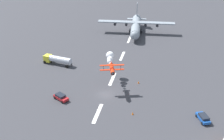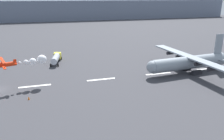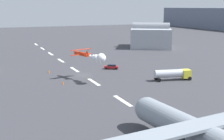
# 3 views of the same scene
# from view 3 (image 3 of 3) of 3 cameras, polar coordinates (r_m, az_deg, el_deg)

# --- Properties ---
(ground_plane) EXTENTS (440.00, 440.00, 0.00)m
(ground_plane) POSITION_cam_3_polar(r_m,az_deg,el_deg) (87.28, -5.37, -0.97)
(ground_plane) COLOR #38383D
(ground_plane) RESTS_ON ground
(runway_stripe_0) EXTENTS (8.00, 0.90, 0.01)m
(runway_stripe_0) POSITION_cam_3_polar(r_m,az_deg,el_deg) (162.97, -13.99, 4.66)
(runway_stripe_0) COLOR white
(runway_stripe_0) RESTS_ON ground
(runway_stripe_1) EXTENTS (8.00, 0.90, 0.01)m
(runway_stripe_1) POSITION_cam_3_polar(r_m,az_deg,el_deg) (145.88, -12.85, 3.92)
(runway_stripe_1) COLOR white
(runway_stripe_1) RESTS_ON ground
(runway_stripe_2) EXTENTS (8.00, 0.90, 0.01)m
(runway_stripe_2) POSITION_cam_3_polar(r_m,az_deg,el_deg) (128.89, -11.40, 2.98)
(runway_stripe_2) COLOR white
(runway_stripe_2) RESTS_ON ground
(runway_stripe_3) EXTENTS (8.00, 0.90, 0.01)m
(runway_stripe_3) POSITION_cam_3_polar(r_m,az_deg,el_deg) (112.06, -9.53, 1.76)
(runway_stripe_3) COLOR white
(runway_stripe_3) RESTS_ON ground
(runway_stripe_4) EXTENTS (8.00, 0.90, 0.01)m
(runway_stripe_4) POSITION_cam_3_polar(r_m,az_deg,el_deg) (95.45, -6.99, 0.10)
(runway_stripe_4) COLOR white
(runway_stripe_4) RESTS_ON ground
(runway_stripe_5) EXTENTS (8.00, 0.90, 0.01)m
(runway_stripe_5) POSITION_cam_3_polar(r_m,az_deg,el_deg) (79.23, -3.41, -2.25)
(runway_stripe_5) COLOR white
(runway_stripe_5) RESTS_ON ground
(runway_stripe_6) EXTENTS (8.00, 0.90, 0.01)m
(runway_stripe_6) POSITION_cam_3_polar(r_m,az_deg,el_deg) (63.67, 2.00, -5.75)
(runway_stripe_6) COLOR white
(runway_stripe_6) RESTS_ON ground
(runway_stripe_7) EXTENTS (8.00, 0.90, 0.01)m
(runway_stripe_7) POSITION_cam_3_polar(r_m,az_deg,el_deg) (49.42, 10.85, -11.27)
(runway_stripe_7) COLOR white
(runway_stripe_7) RESTS_ON ground
(cargo_transport_plane) EXTENTS (26.81, 33.59, 11.04)m
(cargo_transport_plane) POSITION_cam_3_polar(r_m,az_deg,el_deg) (41.28, 15.60, -11.28)
(cargo_transport_plane) COLOR gray
(cargo_transport_plane) RESTS_ON ground
(stunt_biplane_red) EXTENTS (13.22, 6.79, 2.39)m
(stunt_biplane_red) POSITION_cam_3_polar(r_m,az_deg,el_deg) (78.84, -3.44, 2.52)
(stunt_biplane_red) COLOR red
(fuel_tanker_truck) EXTENTS (4.51, 10.18, 2.90)m
(fuel_tanker_truck) POSITION_cam_3_polar(r_m,az_deg,el_deg) (82.30, 11.32, -0.68)
(fuel_tanker_truck) COLOR yellow
(fuel_tanker_truck) RESTS_ON ground
(airport_staff_sedan) EXTENTS (3.68, 4.60, 1.52)m
(airport_staff_sedan) POSITION_cam_3_polar(r_m,az_deg,el_deg) (95.31, -0.09, 0.66)
(airport_staff_sedan) COLOR #B21E23
(airport_staff_sedan) RESTS_ON ground
(hangar_building) EXTENTS (26.76, 26.04, 11.72)m
(hangar_building) POSITION_cam_3_polar(r_m,az_deg,el_deg) (147.99, 7.24, 6.12)
(hangar_building) COLOR #9EA3AD
(hangar_building) RESTS_ON ground
(traffic_cone_near) EXTENTS (0.44, 0.44, 0.75)m
(traffic_cone_near) POSITION_cam_3_polar(r_m,az_deg,el_deg) (92.27, -11.72, -0.23)
(traffic_cone_near) COLOR orange
(traffic_cone_near) RESTS_ON ground
(traffic_cone_far) EXTENTS (0.44, 0.44, 0.75)m
(traffic_cone_far) POSITION_cam_3_polar(r_m,az_deg,el_deg) (77.83, -9.18, -2.36)
(traffic_cone_far) COLOR orange
(traffic_cone_far) RESTS_ON ground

